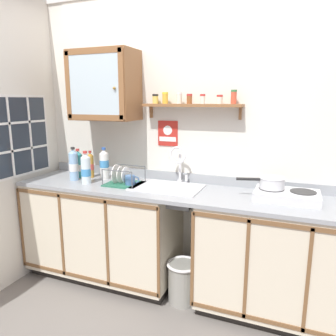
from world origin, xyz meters
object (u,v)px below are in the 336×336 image
bottle_juice_amber_4 (91,165)px  mug (131,181)px  saucepan (271,182)px  dish_rack (123,180)px  wall_cabinet (104,86)px  bottle_detergent_teal_2 (78,165)px  bottle_water_clear_3 (86,169)px  warning_sign (168,134)px  bottle_opaque_white_1 (104,164)px  bottle_water_blue_0 (74,165)px  hot_plate_stove (287,196)px  sink (168,190)px  trash_bin (183,281)px

bottle_juice_amber_4 → mug: (0.50, -0.14, -0.07)m
saucepan → mug: size_ratio=3.17×
dish_rack → wall_cabinet: (-0.24, 0.14, 0.80)m
bottle_detergent_teal_2 → bottle_water_clear_3: size_ratio=0.95×
bottle_juice_amber_4 → mug: 0.52m
dish_rack → warning_sign: 0.57m
bottle_opaque_white_1 → bottle_water_blue_0: bearing=-148.5°
hot_plate_stove → bottle_detergent_teal_2: (-1.84, 0.03, 0.08)m
sink → bottle_water_clear_3: (-0.71, -0.13, 0.15)m
saucepan → bottle_opaque_white_1: bearing=178.0°
wall_cabinet → bottle_opaque_white_1: bearing=-150.1°
sink → mug: size_ratio=5.20×
saucepan → wall_cabinet: wall_cabinet is taller
bottle_water_clear_3 → trash_bin: size_ratio=0.83×
hot_plate_stove → mug: mug is taller
bottle_opaque_white_1 → bottle_water_clear_3: (-0.05, -0.21, -0.01)m
saucepan → bottle_water_clear_3: bottle_water_clear_3 is taller
bottle_opaque_white_1 → warning_sign: (0.56, 0.17, 0.28)m
sink → mug: 0.33m
bottle_detergent_teal_2 → bottle_opaque_white_1: bearing=8.9°
bottle_water_blue_0 → bottle_water_clear_3: bearing=-20.3°
sink → wall_cabinet: (-0.64, 0.09, 0.86)m
saucepan → wall_cabinet: 1.61m
sink → bottle_opaque_white_1: size_ratio=1.95×
warning_sign → bottle_water_blue_0: bearing=-158.3°
bottle_opaque_white_1 → dish_rack: size_ratio=0.96×
bottle_water_blue_0 → trash_bin: size_ratio=0.88×
bottle_opaque_white_1 → dish_rack: bottle_opaque_white_1 is taller
dish_rack → bottle_juice_amber_4: bearing=163.5°
bottle_water_clear_3 → hot_plate_stove: bearing=4.7°
warning_sign → dish_rack: bearing=-135.3°
bottle_detergent_teal_2 → bottle_water_blue_0: bearing=-75.2°
wall_cabinet → bottle_juice_amber_4: bearing=-175.6°
warning_sign → sink: bearing=-67.5°
dish_rack → sink: bearing=6.8°
trash_bin → bottle_juice_amber_4: bearing=167.7°
bottle_water_blue_0 → warning_sign: 0.90m
bottle_opaque_white_1 → bottle_detergent_teal_2: size_ratio=1.08×
saucepan → warning_sign: size_ratio=1.56×
bottle_water_blue_0 → mug: size_ratio=2.77×
bottle_water_blue_0 → bottle_juice_amber_4: 0.16m
mug → wall_cabinet: 0.87m
hot_plate_stove → bottle_detergent_teal_2: bearing=179.0°
sink → bottle_water_clear_3: size_ratio=1.98×
bottle_water_blue_0 → bottle_opaque_white_1: (0.23, 0.14, 0.00)m
bottle_juice_amber_4 → trash_bin: (1.00, -0.22, -0.85)m
bottle_water_blue_0 → bottle_opaque_white_1: bottle_water_blue_0 is taller
bottle_detergent_teal_2 → dish_rack: 0.53m
hot_plate_stove → saucepan: size_ratio=1.31×
bottle_juice_amber_4 → mug: bottle_juice_amber_4 is taller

